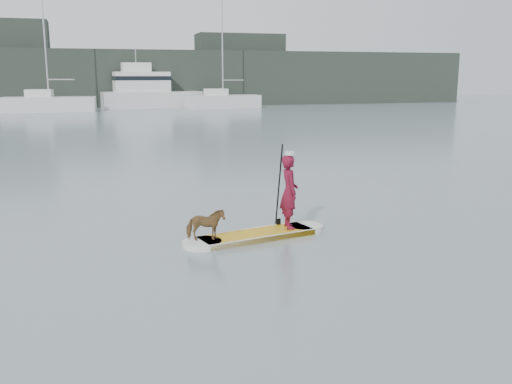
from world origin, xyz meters
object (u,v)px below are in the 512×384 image
object	(u,v)px
sailboat_d	(48,102)
paddleboard	(256,235)
paddler	(289,192)
dog	(206,225)
sailboat_e	(222,100)
motor_yacht_a	(147,91)

from	to	relation	value
sailboat_d	paddleboard	bearing A→B (deg)	-76.63
paddler	dog	size ratio (longest dim) A/B	2.10
dog	sailboat_e	distance (m)	48.24
dog	sailboat_d	world-z (taller)	sailboat_d
dog	sailboat_e	size ratio (longest dim) A/B	0.07
dog	motor_yacht_a	world-z (taller)	motor_yacht_a
paddleboard	sailboat_d	distance (m)	45.84
sailboat_d	sailboat_e	size ratio (longest dim) A/B	1.11
paddleboard	dog	bearing A→B (deg)	180.00
dog	sailboat_d	distance (m)	45.95
paddler	sailboat_e	bearing A→B (deg)	-6.83
dog	paddler	bearing A→B (deg)	-71.90
paddleboard	sailboat_e	xyz separation A→B (m)	(10.00, 46.67, 0.73)
paddler	sailboat_e	size ratio (longest dim) A/B	0.15
sailboat_e	sailboat_d	bearing A→B (deg)	178.64
paddleboard	motor_yacht_a	xyz separation A→B (m)	(2.69, 49.52, 1.65)
dog	paddleboard	bearing A→B (deg)	-71.90
paddleboard	sailboat_d	world-z (taller)	sailboat_d
dog	sailboat_e	bearing A→B (deg)	-8.33
dog	sailboat_d	xyz separation A→B (m)	(-5.67, 45.59, 0.43)
paddler	sailboat_d	size ratio (longest dim) A/B	0.13
paddler	motor_yacht_a	bearing A→B (deg)	2.18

